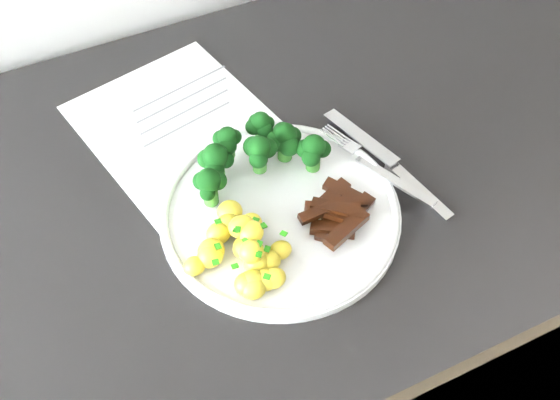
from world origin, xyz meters
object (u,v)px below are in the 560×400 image
object	(u,v)px
recipe_paper	(191,138)
plate	(280,212)
potatoes	(242,252)
beef_strips	(340,212)
broccoli	(257,150)
counter	(251,355)
fork	(379,169)
knife	(402,175)

from	to	relation	value
recipe_paper	plate	size ratio (longest dim) A/B	1.26
recipe_paper	potatoes	xyz separation A→B (m)	(-0.01, -0.20, 0.02)
recipe_paper	beef_strips	world-z (taller)	beef_strips
plate	broccoli	size ratio (longest dim) A/B	1.67
counter	potatoes	world-z (taller)	potatoes
beef_strips	plate	bearing A→B (deg)	146.44
fork	knife	size ratio (longest dim) A/B	0.79
fork	knife	xyz separation A→B (m)	(0.02, -0.01, -0.01)
potatoes	knife	world-z (taller)	potatoes
plate	beef_strips	distance (m)	0.07
recipe_paper	plate	distance (m)	0.16
broccoli	fork	world-z (taller)	broccoli
counter	potatoes	bearing A→B (deg)	-109.82
counter	recipe_paper	size ratio (longest dim) A/B	7.22
counter	broccoli	world-z (taller)	broccoli
broccoli	knife	size ratio (longest dim) A/B	0.79
counter	fork	xyz separation A→B (m)	(0.15, -0.06, 0.48)
broccoli	beef_strips	size ratio (longest dim) A/B	1.70
recipe_paper	fork	distance (m)	0.24
broccoli	knife	bearing A→B (deg)	-28.03
recipe_paper	broccoli	bearing A→B (deg)	-60.58
broccoli	potatoes	world-z (taller)	broccoli
plate	beef_strips	xyz separation A→B (m)	(0.06, -0.04, 0.01)
knife	fork	bearing A→B (deg)	149.53
potatoes	counter	bearing A→B (deg)	70.18
recipe_paper	beef_strips	bearing A→B (deg)	-61.75
potatoes	beef_strips	size ratio (longest dim) A/B	1.32
plate	potatoes	size ratio (longest dim) A/B	2.16
recipe_paper	potatoes	distance (m)	0.20
beef_strips	fork	xyz separation A→B (m)	(0.07, 0.04, -0.00)
plate	broccoli	xyz separation A→B (m)	(0.00, 0.07, 0.04)
recipe_paper	potatoes	world-z (taller)	potatoes
knife	counter	bearing A→B (deg)	156.54
broccoli	potatoes	xyz separation A→B (m)	(-0.07, -0.11, -0.02)
recipe_paper	knife	distance (m)	0.26
fork	potatoes	bearing A→B (deg)	-167.72
plate	recipe_paper	bearing A→B (deg)	107.19
fork	plate	bearing A→B (deg)	-179.67
beef_strips	fork	world-z (taller)	beef_strips
counter	plate	size ratio (longest dim) A/B	9.07
fork	broccoli	bearing A→B (deg)	152.44
plate	knife	distance (m)	0.15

